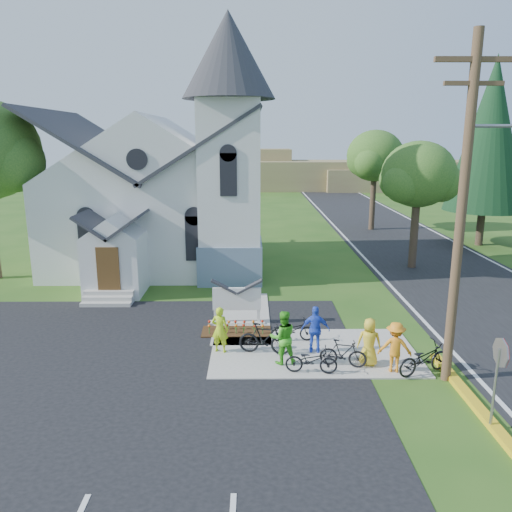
{
  "coord_description": "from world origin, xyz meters",
  "views": [
    {
      "loc": [
        -0.62,
        -15.39,
        7.19
      ],
      "look_at": [
        -0.43,
        5.0,
        2.34
      ],
      "focal_mm": 35.0,
      "sensor_mm": 36.0,
      "label": 1
    }
  ],
  "objects_px": {
    "bike_2": "(311,360)",
    "bike_4": "(424,359)",
    "church_sign": "(237,299)",
    "cyclist_4": "(369,342)",
    "cyclist_3": "(395,347)",
    "bike_1": "(265,339)",
    "cyclist_1": "(283,337)",
    "cyclist_2": "(316,329)",
    "bike_3": "(343,353)",
    "stop_sign": "(499,365)",
    "utility_pole": "(465,203)",
    "cyclist_0": "(220,329)",
    "bike_0": "(293,330)"
  },
  "relations": [
    {
      "from": "bike_0",
      "to": "cyclist_1",
      "type": "xyz_separation_m",
      "value": [
        -0.46,
        -1.8,
        0.47
      ]
    },
    {
      "from": "cyclist_1",
      "to": "cyclist_3",
      "type": "bearing_deg",
      "value": 161.21
    },
    {
      "from": "cyclist_2",
      "to": "bike_3",
      "type": "height_order",
      "value": "cyclist_2"
    },
    {
      "from": "utility_pole",
      "to": "bike_1",
      "type": "bearing_deg",
      "value": 161.86
    },
    {
      "from": "bike_3",
      "to": "bike_0",
      "type": "bearing_deg",
      "value": 48.93
    },
    {
      "from": "cyclist_0",
      "to": "bike_1",
      "type": "xyz_separation_m",
      "value": [
        1.52,
        -0.18,
        -0.26
      ]
    },
    {
      "from": "church_sign",
      "to": "stop_sign",
      "type": "height_order",
      "value": "stop_sign"
    },
    {
      "from": "bike_0",
      "to": "stop_sign",
      "type": "bearing_deg",
      "value": -143.61
    },
    {
      "from": "utility_pole",
      "to": "bike_1",
      "type": "height_order",
      "value": "utility_pole"
    },
    {
      "from": "bike_0",
      "to": "bike_1",
      "type": "xyz_separation_m",
      "value": [
        -1.03,
        -1.08,
        0.12
      ]
    },
    {
      "from": "bike_3",
      "to": "utility_pole",
      "type": "bearing_deg",
      "value": -90.82
    },
    {
      "from": "cyclist_0",
      "to": "cyclist_3",
      "type": "distance_m",
      "value": 5.74
    },
    {
      "from": "cyclist_0",
      "to": "utility_pole",
      "type": "bearing_deg",
      "value": 179.82
    },
    {
      "from": "church_sign",
      "to": "cyclist_4",
      "type": "bearing_deg",
      "value": -40.93
    },
    {
      "from": "bike_1",
      "to": "bike_2",
      "type": "relative_size",
      "value": 1.12
    },
    {
      "from": "church_sign",
      "to": "cyclist_3",
      "type": "height_order",
      "value": "church_sign"
    },
    {
      "from": "cyclist_1",
      "to": "bike_0",
      "type": "bearing_deg",
      "value": -113.27
    },
    {
      "from": "cyclist_3",
      "to": "bike_2",
      "type": "bearing_deg",
      "value": 13.01
    },
    {
      "from": "stop_sign",
      "to": "cyclist_4",
      "type": "xyz_separation_m",
      "value": [
        -2.3,
        3.64,
        -0.95
      ]
    },
    {
      "from": "bike_2",
      "to": "bike_4",
      "type": "distance_m",
      "value": 3.47
    },
    {
      "from": "cyclist_0",
      "to": "cyclist_1",
      "type": "height_order",
      "value": "cyclist_1"
    },
    {
      "from": "stop_sign",
      "to": "cyclist_2",
      "type": "xyz_separation_m",
      "value": [
        -3.89,
        4.64,
        -0.92
      ]
    },
    {
      "from": "cyclist_4",
      "to": "bike_4",
      "type": "distance_m",
      "value": 1.71
    },
    {
      "from": "cyclist_2",
      "to": "cyclist_3",
      "type": "distance_m",
      "value": 2.72
    },
    {
      "from": "church_sign",
      "to": "bike_1",
      "type": "height_order",
      "value": "church_sign"
    },
    {
      "from": "cyclist_1",
      "to": "cyclist_2",
      "type": "bearing_deg",
      "value": -152.74
    },
    {
      "from": "cyclist_2",
      "to": "cyclist_4",
      "type": "relative_size",
      "value": 1.04
    },
    {
      "from": "stop_sign",
      "to": "cyclist_1",
      "type": "bearing_deg",
      "value": 143.1
    },
    {
      "from": "bike_2",
      "to": "bike_4",
      "type": "height_order",
      "value": "bike_4"
    },
    {
      "from": "church_sign",
      "to": "utility_pole",
      "type": "height_order",
      "value": "utility_pole"
    },
    {
      "from": "church_sign",
      "to": "stop_sign",
      "type": "xyz_separation_m",
      "value": [
        6.63,
        -7.4,
        0.75
      ]
    },
    {
      "from": "church_sign",
      "to": "bike_0",
      "type": "height_order",
      "value": "church_sign"
    },
    {
      "from": "church_sign",
      "to": "cyclist_4",
      "type": "height_order",
      "value": "church_sign"
    },
    {
      "from": "church_sign",
      "to": "bike_3",
      "type": "distance_m",
      "value": 5.25
    },
    {
      "from": "cyclist_3",
      "to": "cyclist_1",
      "type": "bearing_deg",
      "value": 0.58
    },
    {
      "from": "cyclist_0",
      "to": "cyclist_3",
      "type": "xyz_separation_m",
      "value": [
        5.54,
        -1.52,
        0.0
      ]
    },
    {
      "from": "bike_4",
      "to": "bike_3",
      "type": "bearing_deg",
      "value": 54.0
    },
    {
      "from": "stop_sign",
      "to": "cyclist_2",
      "type": "relative_size",
      "value": 1.52
    },
    {
      "from": "bike_1",
      "to": "cyclist_3",
      "type": "bearing_deg",
      "value": -97.37
    },
    {
      "from": "bike_1",
      "to": "cyclist_4",
      "type": "bearing_deg",
      "value": -93.83
    },
    {
      "from": "bike_3",
      "to": "cyclist_3",
      "type": "bearing_deg",
      "value": -88.08
    },
    {
      "from": "stop_sign",
      "to": "bike_2",
      "type": "xyz_separation_m",
      "value": [
        -4.21,
        3.07,
        -1.31
      ]
    },
    {
      "from": "bike_3",
      "to": "cyclist_0",
      "type": "bearing_deg",
      "value": 87.62
    },
    {
      "from": "bike_0",
      "to": "cyclist_2",
      "type": "distance_m",
      "value": 1.25
    },
    {
      "from": "cyclist_4",
      "to": "stop_sign",
      "type": "bearing_deg",
      "value": 136.87
    },
    {
      "from": "cyclist_2",
      "to": "cyclist_3",
      "type": "bearing_deg",
      "value": 156.11
    },
    {
      "from": "utility_pole",
      "to": "bike_4",
      "type": "xyz_separation_m",
      "value": [
        -0.66,
        0.3,
        -4.85
      ]
    },
    {
      "from": "utility_pole",
      "to": "stop_sign",
      "type": "relative_size",
      "value": 4.03
    },
    {
      "from": "bike_1",
      "to": "cyclist_1",
      "type": "bearing_deg",
      "value": -131.1
    },
    {
      "from": "stop_sign",
      "to": "bike_3",
      "type": "relative_size",
      "value": 1.66
    }
  ]
}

